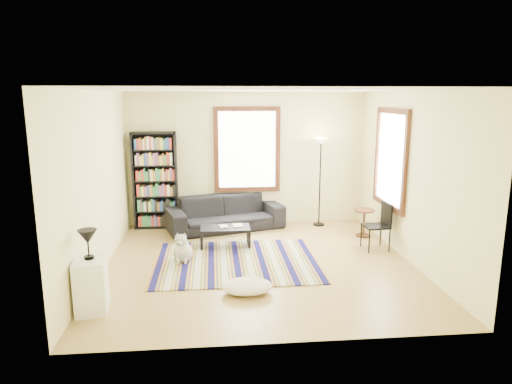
{
  "coord_description": "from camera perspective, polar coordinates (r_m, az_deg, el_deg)",
  "views": [
    {
      "loc": [
        -0.73,
        -7.09,
        2.7
      ],
      "look_at": [
        0.0,
        0.5,
        1.1
      ],
      "focal_mm": 32.0,
      "sensor_mm": 36.0,
      "label": 1
    }
  ],
  "objects": [
    {
      "name": "ceiling",
      "position": [
        7.13,
        0.39,
        13.06
      ],
      "size": [
        5.0,
        5.0,
        0.1
      ],
      "primitive_type": "cube",
      "color": "white",
      "rests_on": "floor"
    },
    {
      "name": "dog",
      "position": [
        7.72,
        -9.14,
        -6.74
      ],
      "size": [
        0.42,
        0.55,
        0.52
      ],
      "primitive_type": null,
      "rotation": [
        0.0,
        0.0,
        -0.09
      ],
      "color": "silver",
      "rests_on": "floor"
    },
    {
      "name": "book_b",
      "position": [
        8.42,
        -2.88,
        -4.23
      ],
      "size": [
        0.25,
        0.19,
        0.02
      ],
      "primitive_type": "imported",
      "rotation": [
        0.0,
        0.0,
        0.07
      ],
      "color": "beige",
      "rests_on": "coffee_table"
    },
    {
      "name": "bookshelf",
      "position": [
        9.63,
        -12.48,
        1.41
      ],
      "size": [
        0.9,
        0.3,
        2.0
      ],
      "primitive_type": "cube",
      "color": "black",
      "rests_on": "floor"
    },
    {
      "name": "window_back",
      "position": [
        9.65,
        -1.12,
        5.31
      ],
      "size": [
        1.2,
        0.06,
        1.6
      ],
      "primitive_type": "cube",
      "color": "white",
      "rests_on": "wall_back"
    },
    {
      "name": "floor_lamp",
      "position": [
        9.67,
        7.99,
        1.19
      ],
      "size": [
        0.35,
        0.35,
        1.86
      ],
      "primitive_type": null,
      "rotation": [
        0.0,
        0.0,
        0.19
      ],
      "color": "black",
      "rests_on": "floor"
    },
    {
      "name": "wall_back",
      "position": [
        9.75,
        -1.15,
        4.2
      ],
      "size": [
        5.0,
        0.1,
        2.8
      ],
      "primitive_type": "cube",
      "color": "beige",
      "rests_on": "floor"
    },
    {
      "name": "white_cabinet",
      "position": [
        6.29,
        -19.9,
        -10.85
      ],
      "size": [
        0.44,
        0.54,
        0.7
      ],
      "primitive_type": "cube",
      "rotation": [
        0.0,
        0.0,
        0.12
      ],
      "color": "white",
      "rests_on": "floor"
    },
    {
      "name": "window_right",
      "position": [
        8.58,
        16.49,
        4.0
      ],
      "size": [
        0.06,
        1.2,
        1.6
      ],
      "primitive_type": "cube",
      "color": "white",
      "rests_on": "wall_right"
    },
    {
      "name": "wall_front",
      "position": [
        4.78,
        3.49,
        -3.98
      ],
      "size": [
        5.0,
        0.1,
        2.8
      ],
      "primitive_type": "cube",
      "color": "beige",
      "rests_on": "floor"
    },
    {
      "name": "wall_left",
      "position": [
        7.43,
        -19.58,
        1.09
      ],
      "size": [
        0.1,
        5.0,
        2.8
      ],
      "primitive_type": "cube",
      "color": "beige",
      "rests_on": "floor"
    },
    {
      "name": "wall_right",
      "position": [
        7.92,
        19.08,
        1.75
      ],
      "size": [
        0.1,
        5.0,
        2.8
      ],
      "primitive_type": "cube",
      "color": "beige",
      "rests_on": "floor"
    },
    {
      "name": "side_table",
      "position": [
        9.2,
        13.32,
        -3.79
      ],
      "size": [
        0.42,
        0.42,
        0.54
      ],
      "primitive_type": "cylinder",
      "rotation": [
        0.0,
        0.0,
        0.06
      ],
      "color": "#411B10",
      "rests_on": "floor"
    },
    {
      "name": "rug",
      "position": [
        7.68,
        -2.45,
        -8.66
      ],
      "size": [
        2.68,
        2.14,
        0.02
      ],
      "primitive_type": "cube",
      "color": "#0E0D44",
      "rests_on": "floor"
    },
    {
      "name": "sofa",
      "position": [
        9.44,
        -3.85,
        -2.63
      ],
      "size": [
        1.53,
        2.51,
        0.69
      ],
      "primitive_type": "imported",
      "rotation": [
        0.0,
        0.0,
        0.28
      ],
      "color": "black",
      "rests_on": "floor"
    },
    {
      "name": "table_lamp",
      "position": [
        6.11,
        -20.25,
        -6.16
      ],
      "size": [
        0.3,
        0.3,
        0.38
      ],
      "primitive_type": null,
      "rotation": [
        0.0,
        0.0,
        0.32
      ],
      "color": "black",
      "rests_on": "white_cabinet"
    },
    {
      "name": "book_a",
      "position": [
        8.37,
        -4.58,
        -4.36
      ],
      "size": [
        0.23,
        0.19,
        0.02
      ],
      "primitive_type": "imported",
      "rotation": [
        0.0,
        0.0,
        0.23
      ],
      "color": "beige",
      "rests_on": "coffee_table"
    },
    {
      "name": "floor_cushion",
      "position": [
        6.54,
        -1.11,
        -11.7
      ],
      "size": [
        0.79,
        0.64,
        0.18
      ],
      "primitive_type": "ellipsoid",
      "rotation": [
        0.0,
        0.0,
        -0.15
      ],
      "color": "silver",
      "rests_on": "floor"
    },
    {
      "name": "coffee_table",
      "position": [
        8.42,
        -3.87,
        -5.58
      ],
      "size": [
        0.96,
        0.62,
        0.36
      ],
      "primitive_type": "cube",
      "rotation": [
        0.0,
        0.0,
        -0.13
      ],
      "color": "black",
      "rests_on": "floor"
    },
    {
      "name": "folding_chair",
      "position": [
        8.43,
        14.74,
        -4.16
      ],
      "size": [
        0.45,
        0.43,
        0.86
      ],
      "primitive_type": "cube",
      "rotation": [
        0.0,
        0.0,
        0.08
      ],
      "color": "black",
      "rests_on": "floor"
    },
    {
      "name": "floor",
      "position": [
        7.64,
        0.36,
        -9.25
      ],
      "size": [
        5.0,
        5.0,
        0.1
      ],
      "primitive_type": "cube",
      "color": "#9F8548",
      "rests_on": "ground"
    }
  ]
}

